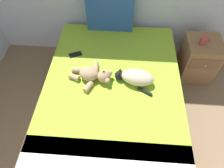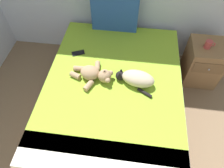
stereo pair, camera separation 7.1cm
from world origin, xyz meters
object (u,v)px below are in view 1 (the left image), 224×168
(patterned_cushion, at_px, (110,10))
(nightstand, at_px, (198,59))
(cell_phone, at_px, (75,54))
(bed, at_px, (113,95))
(mug, at_px, (204,41))
(cat, at_px, (135,77))
(teddy_bear, at_px, (93,75))

(patterned_cushion, bearing_deg, nightstand, -11.94)
(cell_phone, relative_size, nightstand, 0.29)
(bed, distance_m, mug, 1.26)
(cell_phone, bearing_deg, cat, -26.72)
(teddy_bear, xyz_separation_m, nightstand, (1.30, 0.62, -0.31))
(bed, bearing_deg, nightstand, 30.15)
(cell_phone, height_order, mug, mug)
(bed, xyz_separation_m, cell_phone, (-0.47, 0.36, 0.27))
(mug, bearing_deg, cell_phone, -170.56)
(mug, bearing_deg, bed, -149.77)
(cell_phone, bearing_deg, mug, 9.44)
(nightstand, bearing_deg, mug, -151.49)
(bed, relative_size, cat, 4.63)
(patterned_cushion, distance_m, cat, 0.97)
(patterned_cushion, height_order, teddy_bear, patterned_cushion)
(teddy_bear, bearing_deg, mug, 25.47)
(patterned_cushion, distance_m, teddy_bear, 0.91)
(nightstand, bearing_deg, bed, -149.85)
(bed, distance_m, teddy_bear, 0.39)
(cat, distance_m, cell_phone, 0.79)
(bed, xyz_separation_m, teddy_bear, (-0.21, 0.01, 0.33))
(cell_phone, bearing_deg, nightstand, 10.12)
(cell_phone, bearing_deg, patterned_cushion, 54.87)
(nightstand, xyz_separation_m, mug, (-0.05, -0.03, 0.34))
(cat, relative_size, teddy_bear, 0.90)
(mug, bearing_deg, teddy_bear, -154.53)
(teddy_bear, bearing_deg, bed, -3.37)
(mug, bearing_deg, cat, -143.22)
(bed, xyz_separation_m, mug, (1.04, 0.61, 0.36))
(bed, bearing_deg, patterned_cushion, 96.16)
(cell_phone, xyz_separation_m, nightstand, (1.56, 0.28, -0.25))
(cell_phone, relative_size, mug, 1.37)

